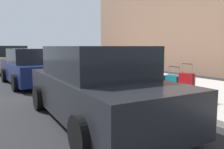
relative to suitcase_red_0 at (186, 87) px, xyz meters
The scene contains 16 objects.
ground_plane 3.27m from the suitcase_red_0, 14.00° to the left, with size 40.00×40.00×0.00m, color black.
sidewalk_curb 3.60m from the suitcase_red_0, 28.81° to the right, with size 18.00×5.00×0.14m, color #ADA89E.
suitcase_red_0 is the anchor object (origin of this frame).
suitcase_teal_1 0.54m from the suitcase_red_0, ahead, with size 0.50×0.28×0.91m.
suitcase_navy_2 1.06m from the suitcase_red_0, ahead, with size 0.39×0.27×0.92m.
suitcase_silver_3 1.58m from the suitcase_red_0, ahead, with size 0.49×0.22×0.94m.
suitcase_black_4 2.17m from the suitcase_red_0, ahead, with size 0.51×0.25×0.76m.
suitcase_maroon_5 2.77m from the suitcase_red_0, ahead, with size 0.51×0.28×0.80m.
suitcase_olive_6 3.34m from the suitcase_red_0, ahead, with size 0.44×0.23×0.71m.
suitcase_red_7 3.84m from the suitcase_red_0, ahead, with size 0.38×0.26×0.87m.
fire_hydrant 4.57m from the suitcase_red_0, ahead, with size 0.39×0.21×0.76m.
bollard_post 5.37m from the suitcase_red_0, ahead, with size 0.11×0.11×0.76m, color brown.
parked_car_charcoal_0 2.68m from the suitcase_red_0, 84.09° to the left, with size 4.76×2.28×1.63m.
parked_car_navy_1 6.57m from the suitcase_red_0, 23.83° to the left, with size 4.28×2.16×1.53m.
parked_car_beige_2 11.95m from the suitcase_red_0, 12.83° to the left, with size 4.41×2.21×1.66m.
parked_car_red_3 17.17m from the suitcase_red_0, ahead, with size 4.76×2.20×1.53m.
Camera 1 is at (-7.23, 4.24, 1.63)m, focal length 36.66 mm.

